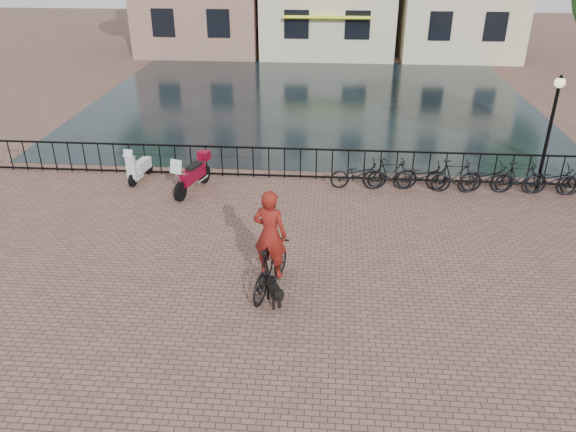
# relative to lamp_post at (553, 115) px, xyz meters

# --- Properties ---
(ground) EXTENTS (100.00, 100.00, 0.00)m
(ground) POSITION_rel_lamp_post_xyz_m (-7.20, -7.60, -2.38)
(ground) COLOR brown
(ground) RESTS_ON ground
(canal_water) EXTENTS (20.00, 20.00, 0.00)m
(canal_water) POSITION_rel_lamp_post_xyz_m (-7.20, 9.70, -2.38)
(canal_water) COLOR black
(canal_water) RESTS_ON ground
(railing) EXTENTS (20.00, 0.05, 1.02)m
(railing) POSITION_rel_lamp_post_xyz_m (-7.20, 0.40, -1.87)
(railing) COLOR black
(railing) RESTS_ON ground
(lamp_post) EXTENTS (0.30, 0.30, 3.45)m
(lamp_post) POSITION_rel_lamp_post_xyz_m (0.00, 0.00, 0.00)
(lamp_post) COLOR black
(lamp_post) RESTS_ON ground
(cyclist) EXTENTS (1.10, 2.13, 2.80)m
(cyclist) POSITION_rel_lamp_post_xyz_m (-7.48, -5.85, -1.32)
(cyclist) COLOR black
(cyclist) RESTS_ON ground
(dog) EXTENTS (0.61, 0.93, 0.60)m
(dog) POSITION_rel_lamp_post_xyz_m (-7.37, -6.34, -2.08)
(dog) COLOR black
(dog) RESTS_ON ground
(motorcycle) EXTENTS (0.98, 1.92, 1.33)m
(motorcycle) POSITION_rel_lamp_post_xyz_m (-10.37, -0.83, -1.71)
(motorcycle) COLOR maroon
(motorcycle) RESTS_ON ground
(scooter) EXTENTS (0.61, 1.39, 1.25)m
(scooter) POSITION_rel_lamp_post_xyz_m (-12.22, -0.09, -1.75)
(scooter) COLOR silver
(scooter) RESTS_ON ground
(parked_bike_0) EXTENTS (1.75, 0.71, 0.90)m
(parked_bike_0) POSITION_rel_lamp_post_xyz_m (-5.40, -0.20, -1.93)
(parked_bike_0) COLOR black
(parked_bike_0) RESTS_ON ground
(parked_bike_1) EXTENTS (1.70, 0.62, 1.00)m
(parked_bike_1) POSITION_rel_lamp_post_xyz_m (-4.45, -0.20, -1.88)
(parked_bike_1) COLOR black
(parked_bike_1) RESTS_ON ground
(parked_bike_2) EXTENTS (1.76, 0.73, 0.90)m
(parked_bike_2) POSITION_rel_lamp_post_xyz_m (-3.50, -0.20, -1.93)
(parked_bike_2) COLOR black
(parked_bike_2) RESTS_ON ground
(parked_bike_3) EXTENTS (1.68, 0.51, 1.00)m
(parked_bike_3) POSITION_rel_lamp_post_xyz_m (-2.55, -0.20, -1.88)
(parked_bike_3) COLOR black
(parked_bike_3) RESTS_ON ground
(parked_bike_4) EXTENTS (1.78, 0.82, 0.90)m
(parked_bike_4) POSITION_rel_lamp_post_xyz_m (-1.60, -0.20, -1.93)
(parked_bike_4) COLOR black
(parked_bike_4) RESTS_ON ground
(parked_bike_5) EXTENTS (1.67, 0.48, 1.00)m
(parked_bike_5) POSITION_rel_lamp_post_xyz_m (-0.65, -0.20, -1.88)
(parked_bike_5) COLOR black
(parked_bike_5) RESTS_ON ground
(parked_bike_6) EXTENTS (1.72, 0.60, 0.90)m
(parked_bike_6) POSITION_rel_lamp_post_xyz_m (0.30, -0.20, -1.93)
(parked_bike_6) COLOR black
(parked_bike_6) RESTS_ON ground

